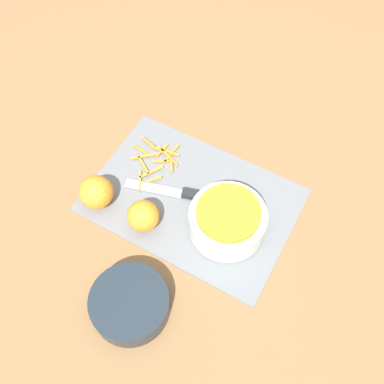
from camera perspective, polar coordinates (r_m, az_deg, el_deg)
ground_plane at (r=1.03m, az=0.00°, el=-1.04°), size 4.00×4.00×0.00m
cutting_board at (r=1.02m, az=0.00°, el=-0.95°), size 0.46×0.32×0.01m
bowl_speckled at (r=0.96m, az=4.53°, el=-3.58°), size 0.17×0.17×0.08m
bowl_dark at (r=0.91m, az=-7.88°, el=-13.90°), size 0.16×0.16×0.05m
knife at (r=1.02m, az=0.20°, el=-0.40°), size 0.24×0.09×0.02m
orange_left at (r=0.97m, az=-6.21°, el=-3.04°), size 0.07×0.07×0.07m
orange_right at (r=1.01m, az=-12.06°, el=-0.02°), size 0.08×0.08×0.08m
peel_pile at (r=1.08m, az=-4.59°, el=4.15°), size 0.13×0.16×0.01m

